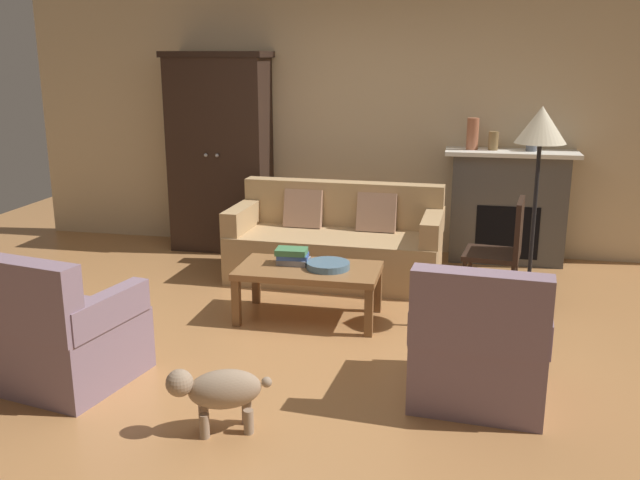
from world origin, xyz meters
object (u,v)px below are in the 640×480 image
(mantel_vase_slate, at_px, (532,141))
(side_chair_wooden, at_px, (503,246))
(fireplace, at_px, (508,206))
(book_stack, at_px, (293,256))
(mantel_vase_terracotta, at_px, (473,134))
(dog, at_px, (219,390))
(coffee_table, at_px, (309,274))
(floor_lamp, at_px, (540,139))
(armchair_near_left, at_px, (61,336))
(couch, at_px, (336,245))
(armchair_near_right, at_px, (479,350))
(armoire, at_px, (221,152))
(mantel_vase_bronze, at_px, (493,141))
(fruit_bowl, at_px, (328,265))

(mantel_vase_slate, relative_size, side_chair_wooden, 0.21)
(fireplace, xyz_separation_m, book_stack, (-1.73, -1.88, -0.09))
(mantel_vase_terracotta, relative_size, dog, 0.57)
(coffee_table, height_order, floor_lamp, floor_lamp)
(fireplace, xyz_separation_m, floor_lamp, (0.07, -1.83, 0.88))
(armchair_near_left, bearing_deg, couch, 62.27)
(armchair_near_right, distance_m, floor_lamp, 1.68)
(fireplace, relative_size, mantel_vase_slate, 6.71)
(couch, xyz_separation_m, side_chair_wooden, (1.47, -0.45, 0.19))
(armoire, bearing_deg, floor_lamp, -30.16)
(armchair_near_right, height_order, dog, armchair_near_right)
(armoire, xyz_separation_m, mantel_vase_bronze, (2.77, 0.06, 0.18))
(armoire, bearing_deg, book_stack, -55.88)
(mantel_vase_bronze, bearing_deg, dog, -112.34)
(mantel_vase_slate, bearing_deg, dog, -116.96)
(mantel_vase_bronze, relative_size, floor_lamp, 0.11)
(fruit_bowl, height_order, book_stack, book_stack)
(couch, bearing_deg, armchair_near_left, -117.73)
(mantel_vase_terracotta, xyz_separation_m, dog, (-1.31, -3.69, -1.03))
(fireplace, distance_m, armoire, 2.99)
(couch, xyz_separation_m, floor_lamp, (1.64, -0.96, 1.13))
(fireplace, distance_m, armchair_near_left, 4.41)
(mantel_vase_terracotta, bearing_deg, fruit_bowl, -118.70)
(armchair_near_right, relative_size, dog, 1.63)
(armchair_near_right, bearing_deg, fireplace, 84.33)
(couch, height_order, mantel_vase_bronze, mantel_vase_bronze)
(armchair_near_left, relative_size, floor_lamp, 0.54)
(couch, xyz_separation_m, book_stack, (-0.17, -1.00, 0.17))
(armchair_near_right, bearing_deg, mantel_vase_terracotta, 91.51)
(armoire, bearing_deg, coffee_table, -53.85)
(fireplace, distance_m, couch, 1.81)
(book_stack, distance_m, mantel_vase_bronze, 2.53)
(fruit_bowl, height_order, dog, fruit_bowl)
(side_chair_wooden, bearing_deg, fireplace, 85.81)
(mantel_vase_terracotta, height_order, armchair_near_right, mantel_vase_terracotta)
(book_stack, bearing_deg, floor_lamp, 1.42)
(coffee_table, bearing_deg, fruit_bowl, 1.22)
(couch, bearing_deg, book_stack, -99.38)
(fruit_bowl, relative_size, mantel_vase_terracotta, 1.10)
(armchair_near_right, bearing_deg, floor_lamp, 72.76)
(book_stack, distance_m, floor_lamp, 2.04)
(armchair_near_left, bearing_deg, fireplace, 49.43)
(fireplace, xyz_separation_m, armoire, (-2.95, -0.08, 0.46))
(mantel_vase_bronze, relative_size, side_chair_wooden, 0.20)
(mantel_vase_terracotta, bearing_deg, coffee_table, -122.05)
(floor_lamp, bearing_deg, armoire, 149.84)
(fireplace, height_order, fruit_bowl, fireplace)
(dog, bearing_deg, couch, 87.38)
(fruit_bowl, height_order, armchair_near_left, armchair_near_left)
(mantel_vase_bronze, bearing_deg, armchair_near_right, -92.29)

